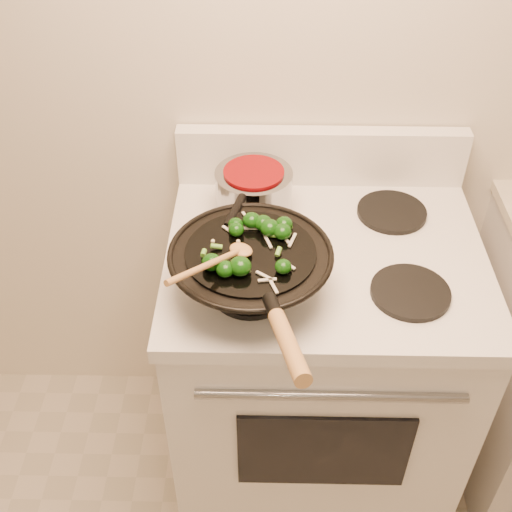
{
  "coord_description": "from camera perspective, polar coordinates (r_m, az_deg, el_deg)",
  "views": [
    {
      "loc": [
        -0.17,
        -0.02,
        1.94
      ],
      "look_at": [
        -0.19,
        1.03,
        1.02
      ],
      "focal_mm": 45.0,
      "sensor_mm": 36.0,
      "label": 1
    }
  ],
  "objects": [
    {
      "name": "wooden_spoon",
      "position": [
        1.31,
        -3.11,
        -0.25
      ],
      "size": [
        0.17,
        0.21,
        0.08
      ],
      "color": "#AB7A43",
      "rests_on": "wok"
    },
    {
      "name": "stirfry",
      "position": [
        1.38,
        -0.28,
        1.33
      ],
      "size": [
        0.21,
        0.27,
        0.04
      ],
      "color": "#0D3808",
      "rests_on": "wok"
    },
    {
      "name": "wok",
      "position": [
        1.4,
        -0.44,
        -1.18
      ],
      "size": [
        0.36,
        0.59,
        0.2
      ],
      "color": "black",
      "rests_on": "stove"
    },
    {
      "name": "saucepan",
      "position": [
        1.64,
        -0.22,
        5.84
      ],
      "size": [
        0.2,
        0.31,
        0.12
      ],
      "color": "gray",
      "rests_on": "stove"
    },
    {
      "name": "stove",
      "position": [
        1.9,
        5.26,
        -9.81
      ],
      "size": [
        0.78,
        0.67,
        1.08
      ],
      "color": "white",
      "rests_on": "ground"
    }
  ]
}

